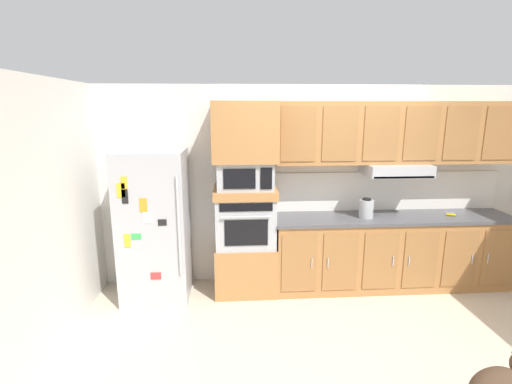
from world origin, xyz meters
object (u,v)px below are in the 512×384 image
object	(u,v)px
electric_kettle	(366,208)
refrigerator	(155,225)
screwdriver	(451,215)
built_in_oven	(245,220)
microwave	(245,174)

from	to	relation	value
electric_kettle	refrigerator	bearing A→B (deg)	-179.54
screwdriver	built_in_oven	bearing A→B (deg)	179.16
built_in_oven	microwave	world-z (taller)	microwave
built_in_oven	microwave	xyz separation A→B (m)	(0.00, -0.00, 0.56)
built_in_oven	microwave	distance (m)	0.56
refrigerator	microwave	size ratio (longest dim) A/B	2.73
built_in_oven	microwave	bearing A→B (deg)	-0.77
built_in_oven	screwdriver	size ratio (longest dim) A/B	4.32
screwdriver	microwave	bearing A→B (deg)	179.16
screwdriver	electric_kettle	distance (m)	1.09
electric_kettle	screwdriver	bearing A→B (deg)	0.52
microwave	electric_kettle	xyz separation A→B (m)	(1.47, -0.05, -0.43)
microwave	screwdriver	world-z (taller)	microwave
electric_kettle	built_in_oven	bearing A→B (deg)	178.15
refrigerator	electric_kettle	distance (m)	2.53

